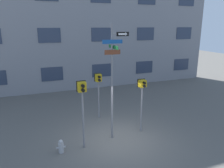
% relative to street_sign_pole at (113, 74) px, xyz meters
% --- Properties ---
extents(ground_plane, '(60.00, 60.00, 0.00)m').
position_rel_street_sign_pole_xyz_m(ground_plane, '(0.17, -0.22, -3.05)').
color(ground_plane, '#595651').
extents(street_sign_pole, '(1.20, 1.05, 5.18)m').
position_rel_street_sign_pole_xyz_m(street_sign_pole, '(0.00, 0.00, 0.00)').
color(street_sign_pole, slate).
rests_on(street_sign_pole, ground_plane).
extents(pedestrian_signal_left, '(0.39, 0.40, 2.94)m').
position_rel_street_sign_pole_xyz_m(pedestrian_signal_left, '(-1.47, -0.35, -0.74)').
color(pedestrian_signal_left, slate).
rests_on(pedestrian_signal_left, ground_plane).
extents(pedestrian_signal_right, '(0.39, 0.40, 2.64)m').
position_rel_street_sign_pole_xyz_m(pedestrian_signal_right, '(1.53, 0.14, -0.99)').
color(pedestrian_signal_right, slate).
rests_on(pedestrian_signal_right, ground_plane).
extents(pedestrian_signal_across, '(0.38, 0.40, 2.55)m').
position_rel_street_sign_pole_xyz_m(pedestrian_signal_across, '(0.07, 2.43, -1.04)').
color(pedestrian_signal_across, slate).
rests_on(pedestrian_signal_across, ground_plane).
extents(fire_hydrant, '(0.37, 0.21, 0.58)m').
position_rel_street_sign_pole_xyz_m(fire_hydrant, '(-2.44, -0.40, -2.77)').
color(fire_hydrant, '#A5A5A8').
rests_on(fire_hydrant, ground_plane).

